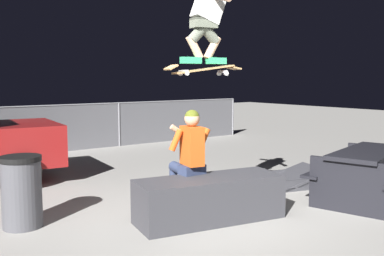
{
  "coord_description": "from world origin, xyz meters",
  "views": [
    {
      "loc": [
        -3.36,
        -4.24,
        1.78
      ],
      "look_at": [
        -0.01,
        0.28,
        1.15
      ],
      "focal_mm": 41.45,
      "sensor_mm": 36.0,
      "label": 1
    }
  ],
  "objects": [
    {
      "name": "trash_bin",
      "position": [
        -1.92,
        1.13,
        0.44
      ],
      "size": [
        0.49,
        0.49,
        0.87
      ],
      "color": "#47474C",
      "rests_on": "ground"
    },
    {
      "name": "picnic_table_back",
      "position": [
        2.45,
        -0.69,
        0.5
      ],
      "size": [
        2.0,
        1.74,
        0.75
      ],
      "color": "black",
      "rests_on": "ground"
    },
    {
      "name": "ground_plane",
      "position": [
        0.0,
        0.0,
        0.0
      ],
      "size": [
        40.0,
        40.0,
        0.0
      ],
      "primitive_type": "plane",
      "color": "gray"
    },
    {
      "name": "kicker_ramp",
      "position": [
        2.23,
        0.65,
        0.06
      ],
      "size": [
        1.41,
        1.14,
        0.38
      ],
      "color": "#38383D",
      "rests_on": "ground"
    },
    {
      "name": "person_sitting_on_ledge",
      "position": [
        0.01,
        0.39,
        0.78
      ],
      "size": [
        0.6,
        0.78,
        1.39
      ],
      "color": "#2D3856",
      "rests_on": "ground"
    },
    {
      "name": "skater_airborne",
      "position": [
        0.16,
        0.18,
        2.58
      ],
      "size": [
        0.63,
        0.89,
        1.12
      ],
      "color": "#2D9E66"
    },
    {
      "name": "ledge_box_main",
      "position": [
        0.05,
        -0.01,
        0.28
      ],
      "size": [
        1.95,
        0.99,
        0.55
      ],
      "primitive_type": "cube",
      "rotation": [
        0.0,
        0.0,
        -0.19
      ],
      "color": "#38383D",
      "rests_on": "ground"
    },
    {
      "name": "fence_back",
      "position": [
        0.0,
        6.23,
        0.62
      ],
      "size": [
        12.05,
        0.05,
        1.16
      ],
      "color": "slate",
      "rests_on": "ground"
    },
    {
      "name": "skateboard",
      "position": [
        0.1,
        0.19,
        1.89
      ],
      "size": [
        1.04,
        0.37,
        0.14
      ],
      "color": "#AD8451"
    }
  ]
}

